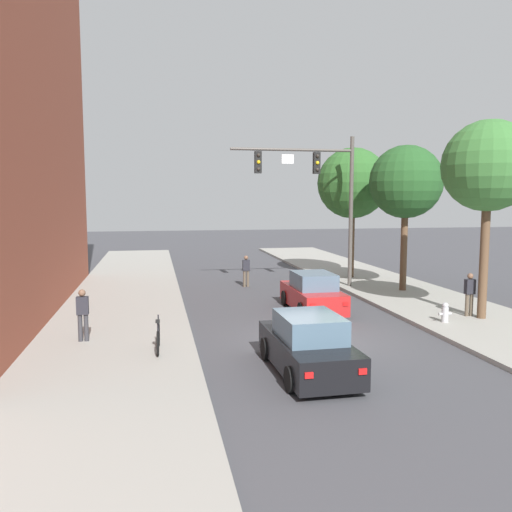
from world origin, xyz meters
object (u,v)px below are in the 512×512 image
Objects in this scene: pedestrian_crossing_road at (246,269)px; street_tree_second at (406,182)px; traffic_signal_mast at (318,184)px; car_following_black at (308,346)px; bicycle_leaning at (158,338)px; fire_hydrant at (445,312)px; street_tree_nearest at (488,167)px; pedestrian_sidewalk_right_walker at (470,292)px; pedestrian_sidewalk_left_walker at (83,312)px; car_lead_red at (313,294)px; street_tree_third at (353,183)px.

pedestrian_crossing_road is 0.24× the size of street_tree_second.
pedestrian_crossing_road is at bearing 155.54° from traffic_signal_mast.
bicycle_leaning is at bearing 149.07° from car_following_black.
street_tree_nearest reaches higher than fire_hydrant.
traffic_signal_mast is 9.79m from fire_hydrant.
pedestrian_sidewalk_right_walker reaches higher than bicycle_leaning.
street_tree_second is at bearing 25.50° from pedestrian_sidewalk_left_walker.
car_lead_red is 5.90× the size of fire_hydrant.
car_following_black is at bearing -114.99° from street_tree_third.
car_lead_red reaches higher than bicycle_leaning.
pedestrian_sidewalk_right_walker reaches higher than car_lead_red.
car_following_black is 4.50m from bicycle_leaning.
traffic_signal_mast is at bearing 39.31° from pedestrian_sidewalk_left_walker.
traffic_signal_mast is 9.35m from pedestrian_sidewalk_right_walker.
pedestrian_sidewalk_left_walker is 12.09m from pedestrian_crossing_road.
pedestrian_crossing_road is 12.84m from street_tree_nearest.
street_tree_second is (5.55, 3.17, 4.63)m from car_lead_red.
pedestrian_sidewalk_left_walker is at bearing -140.69° from traffic_signal_mast.
fire_hydrant is at bearing -93.51° from street_tree_third.
street_tree_second is (14.09, 6.72, 4.29)m from pedestrian_sidewalk_left_walker.
street_tree_third is at bearing 95.45° from street_tree_nearest.
street_tree_second is at bearing -24.06° from pedestrian_crossing_road.
fire_hydrant is (12.47, 0.17, -0.56)m from pedestrian_sidewalk_left_walker.
street_tree_third is at bearing 44.11° from traffic_signal_mast.
pedestrian_sidewalk_left_walker is (-10.26, -8.40, -4.26)m from traffic_signal_mast.
traffic_signal_mast reaches higher than street_tree_third.
traffic_signal_mast reaches higher than car_following_black.
traffic_signal_mast reaches higher than street_tree_second.
car_following_black is 13.98m from street_tree_second.
street_tree_second is at bearing -23.70° from traffic_signal_mast.
street_tree_nearest reaches higher than bicycle_leaning.
car_lead_red reaches higher than fire_hydrant.
pedestrian_crossing_road is 2.28× the size of fire_hydrant.
car_lead_red is 2.59× the size of pedestrian_crossing_road.
street_tree_second reaches higher than car_following_black.
street_tree_nearest is at bearing -63.62° from traffic_signal_mast.
pedestrian_sidewalk_left_walker is 0.24× the size of street_tree_second.
street_tree_third reaches higher than car_following_black.
traffic_signal_mast is at bearing 51.18° from bicycle_leaning.
street_tree_second is (-0.08, 6.20, -0.38)m from street_tree_nearest.
traffic_signal_mast is at bearing 105.07° from fire_hydrant.
street_tree_nearest reaches higher than pedestrian_sidewalk_right_walker.
street_tree_nearest is 6.21m from street_tree_second.
car_lead_red is 7.89m from street_tree_second.
bicycle_leaning is at bearing -111.90° from pedestrian_crossing_road.
bicycle_leaning is (-11.61, -2.42, -0.52)m from pedestrian_sidewalk_right_walker.
traffic_signal_mast is at bearing 71.41° from car_following_black.
pedestrian_sidewalk_left_walker is 0.23× the size of street_tree_third.
car_lead_red is at bearing -150.29° from street_tree_second.
car_following_black is 13.77m from pedestrian_crossing_road.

